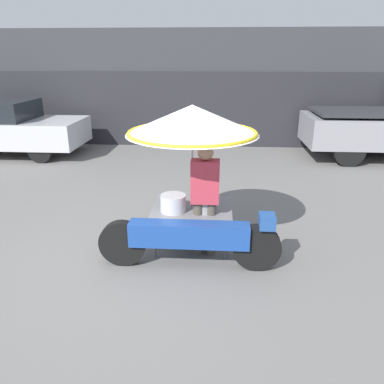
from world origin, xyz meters
The scene contains 5 objects.
ground_plane centered at (0.00, 0.00, 0.00)m, with size 36.00×36.00×0.00m, color slate.
shopfront_building centered at (0.00, 7.86, 1.69)m, with size 28.00×2.06×3.40m.
vendor_motorcycle_cart centered at (0.53, 0.29, 1.56)m, with size 2.40×1.79×2.05m.
vendor_person centered at (0.71, 0.13, 0.88)m, with size 0.38×0.22×1.58m.
parked_car centered at (-5.16, 5.41, 0.77)m, with size 4.39×1.83×1.50m.
Camera 1 is at (0.87, -4.61, 2.66)m, focal length 35.00 mm.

